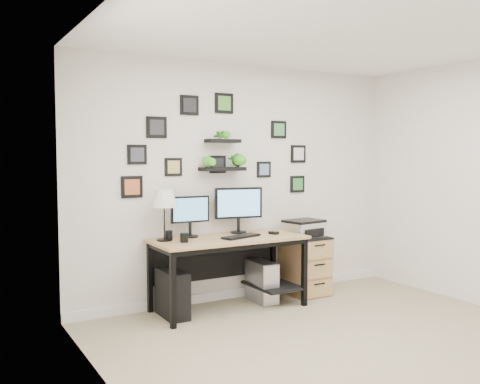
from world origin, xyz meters
TOP-DOWN VIEW (x-y plane):
  - room at (0.00, 1.98)m, footprint 4.00×4.00m
  - desk at (-0.34, 1.67)m, footprint 1.60×0.70m
  - monitor_left at (-0.72, 1.83)m, footprint 0.42×0.17m
  - monitor_right at (-0.14, 1.84)m, footprint 0.53×0.20m
  - keyboard at (-0.27, 1.56)m, footprint 0.47×0.27m
  - mouse at (0.15, 1.59)m, footprint 0.09×0.11m
  - table_lamp at (-1.03, 1.76)m, footprint 0.25×0.25m
  - mug at (-0.90, 1.58)m, footprint 0.08×0.08m
  - pen_cup at (-0.97, 1.80)m, footprint 0.07×0.07m
  - pc_tower_black at (-0.99, 1.67)m, footprint 0.21×0.46m
  - pc_tower_grey at (0.07, 1.69)m, footprint 0.23×0.46m
  - file_cabinet at (0.68, 1.72)m, footprint 0.43×0.53m
  - printer at (0.65, 1.71)m, footprint 0.46×0.39m
  - wall_decor at (-0.30, 1.93)m, footprint 2.26×0.18m

SIDE VIEW (x-z plane):
  - room at x=0.00m, z-range -1.95..2.05m
  - pc_tower_grey at x=0.07m, z-range 0.00..0.44m
  - pc_tower_black at x=-0.99m, z-range 0.00..0.46m
  - file_cabinet at x=0.68m, z-range 0.00..0.67m
  - desk at x=-0.34m, z-range 0.25..1.00m
  - keyboard at x=-0.27m, z-range 0.75..0.77m
  - mouse at x=0.15m, z-range 0.75..0.78m
  - printer at x=0.65m, z-range 0.67..0.86m
  - mug at x=-0.90m, z-range 0.75..0.84m
  - pen_cup at x=-0.97m, z-range 0.75..0.84m
  - monitor_left at x=-0.72m, z-range 0.79..1.21m
  - monitor_right at x=-0.14m, z-range 0.80..1.30m
  - table_lamp at x=-1.03m, z-range 0.90..1.41m
  - wall_decor at x=-0.30m, z-range 1.09..2.21m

